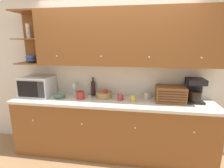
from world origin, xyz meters
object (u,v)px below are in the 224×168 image
Objects in this scene: wine_glass at (74,87)px; mug_blue_second at (133,98)px; mug at (147,96)px; wine_bottle at (93,87)px; microwave at (38,86)px; bowl_stack_on_counter at (59,96)px; bread_box at (170,94)px; coffee_maker at (194,90)px; mug_patterned_third at (120,97)px; storage_canister at (80,95)px; fruit_basket at (104,95)px.

wine_glass is 1.03m from mug_blue_second.
mug is at bearing 39.31° from mug_blue_second.
microwave is at bearing -170.23° from wine_bottle.
bowl_stack_on_counter is (0.41, -0.06, -0.13)m from microwave.
coffee_maker reaches higher than bread_box.
bowl_stack_on_counter is 0.53× the size of coffee_maker.
mug_blue_second is at bearing -9.39° from wine_glass.
wine_glass is 2.19× the size of mug_patterned_third.
mug_patterned_third is (0.81, -0.14, -0.10)m from wine_glass.
microwave reaches higher than wine_bottle.
wine_glass is at bearing 134.08° from storage_canister.
mug is (0.70, 0.07, -0.01)m from fruit_basket.
storage_canister reaches higher than mug_patterned_third.
wine_bottle is 1.62m from coffee_maker.
mug_patterned_third is at bearing -177.08° from bread_box.
fruit_basket reaches higher than bowl_stack_on_counter.
mug_patterned_third is at bearing -1.16° from microwave.
mug_blue_second is at bearing -140.69° from mug.
microwave is at bearing -179.73° from bread_box.
wine_glass is 0.25m from storage_canister.
storage_canister is at bearing -175.36° from coffee_maker.
wine_glass is at bearing 170.15° from mug_patterned_third.
mug_blue_second is (0.20, -0.03, 0.00)m from mug_patterned_third.
storage_canister reaches higher than bowl_stack_on_counter.
mug_blue_second is at bearing 0.20° from storage_canister.
wine_glass is 0.32m from wine_bottle.
coffee_maker reaches higher than fruit_basket.
fruit_basket is (0.73, 0.12, 0.02)m from bowl_stack_on_counter.
bread_box is at bearing 2.77° from storage_canister.
bread_box reaches higher than mug.
mug is at bearing 0.54° from wine_glass.
mug_patterned_third is (0.28, -0.08, -0.01)m from fruit_basket.
mug_blue_second is 0.28m from mug.
microwave is 1.14× the size of bread_box.
coffee_maker is (0.36, 0.08, 0.06)m from bread_box.
coffee_maker reaches higher than storage_canister.
bread_box reaches higher than fruit_basket.
coffee_maker is at bearing 1.20° from fruit_basket.
mug_patterned_third is at bearing 1.74° from bowl_stack_on_counter.
mug_patterned_third is at bearing -159.97° from mug.
bowl_stack_on_counter is 0.36m from storage_canister.
microwave is 2.18m from bread_box.
mug_patterned_third is 0.23× the size of bread_box.
microwave is at bearing -176.15° from mug.
bread_box is at bearing -3.70° from wine_glass.
storage_canister is at bearing -125.48° from wine_bottle.
wine_bottle is 3.38× the size of mug_blue_second.
wine_bottle is at bearing 22.95° from bowl_stack_on_counter.
bowl_stack_on_counter is 2.14m from coffee_maker.
mug_patterned_third is (1.01, 0.03, 0.01)m from bowl_stack_on_counter.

